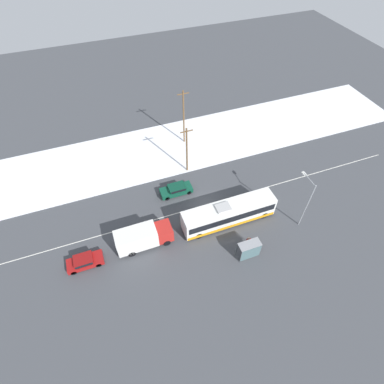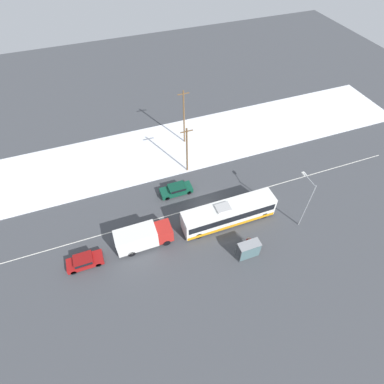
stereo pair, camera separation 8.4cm
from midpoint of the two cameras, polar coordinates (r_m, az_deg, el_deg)
ground_plane at (r=41.28m, az=2.48°, el=-2.49°), size 120.00×120.00×0.00m
snow_lot at (r=49.97m, az=-3.21°, el=8.70°), size 80.00×12.66×0.12m
lane_marking_center at (r=41.28m, az=2.48°, el=-2.49°), size 60.00×0.12×0.00m
city_bus at (r=38.60m, az=6.94°, el=-4.04°), size 12.23×2.57×3.33m
box_truck at (r=36.71m, az=-9.41°, el=-8.45°), size 6.80×2.30×3.02m
sedan_car at (r=42.14m, az=-3.06°, el=0.51°), size 4.51×1.80×1.40m
parked_car_near_truck at (r=37.78m, az=-19.85°, el=-12.27°), size 4.13×1.80×1.37m
pedestrian_at_stop at (r=37.29m, az=10.58°, el=-9.09°), size 0.62×0.28×1.73m
bus_shelter at (r=35.97m, az=10.94°, el=-10.68°), size 2.63×1.20×2.40m
streetlamp at (r=38.41m, az=20.91°, el=-1.10°), size 0.36×2.62×7.45m
utility_pole_roadside at (r=43.02m, az=-1.05°, el=8.04°), size 1.80×0.24×7.84m
utility_pole_snowlot at (r=47.95m, az=-1.64°, el=14.07°), size 1.80×0.24×9.39m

